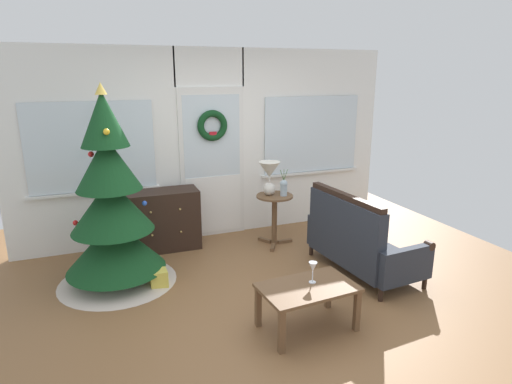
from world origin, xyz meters
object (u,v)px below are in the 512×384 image
(side_table, at_px, (274,210))
(flower_vase, at_px, (284,187))
(dresser_cabinet, at_px, (164,220))
(table_lamp, at_px, (269,174))
(christmas_tree, at_px, (112,215))
(coffee_table, at_px, (308,292))
(settee_sofa, at_px, (357,242))
(wine_glass, at_px, (313,268))
(gift_box, at_px, (159,278))

(side_table, xyz_separation_m, flower_vase, (0.10, -0.06, 0.31))
(dresser_cabinet, xyz_separation_m, table_lamp, (1.32, -0.37, 0.58))
(christmas_tree, bearing_deg, coffee_table, -46.24)
(settee_sofa, height_order, side_table, settee_sofa)
(dresser_cabinet, height_order, table_lamp, table_lamp)
(dresser_cabinet, bearing_deg, table_lamp, -15.76)
(wine_glass, bearing_deg, dresser_cabinet, 111.89)
(christmas_tree, bearing_deg, side_table, 9.74)
(settee_sofa, xyz_separation_m, side_table, (-0.53, 1.12, 0.11))
(settee_sofa, bearing_deg, gift_box, 167.44)
(christmas_tree, relative_size, settee_sofa, 1.48)
(flower_vase, relative_size, wine_glass, 1.79)
(settee_sofa, bearing_deg, christmas_tree, 163.43)
(table_lamp, relative_size, wine_glass, 2.26)
(wine_glass, bearing_deg, settee_sofa, 37.29)
(settee_sofa, distance_m, table_lamp, 1.43)
(flower_vase, distance_m, coffee_table, 2.02)
(dresser_cabinet, xyz_separation_m, side_table, (1.38, -0.41, 0.10))
(christmas_tree, relative_size, side_table, 3.12)
(flower_vase, height_order, gift_box, flower_vase)
(coffee_table, bearing_deg, flower_vase, 71.22)
(coffee_table, distance_m, wine_glass, 0.22)
(coffee_table, height_order, wine_glass, wine_glass)
(christmas_tree, height_order, dresser_cabinet, christmas_tree)
(coffee_table, bearing_deg, christmas_tree, 133.76)
(christmas_tree, xyz_separation_m, table_lamp, (1.98, 0.39, 0.20))
(table_lamp, xyz_separation_m, wine_glass, (-0.40, -1.92, -0.41))
(christmas_tree, distance_m, coffee_table, 2.22)
(christmas_tree, relative_size, dresser_cabinet, 2.35)
(gift_box, bearing_deg, coffee_table, -49.40)
(table_lamp, bearing_deg, flower_vase, -32.01)
(side_table, bearing_deg, gift_box, -158.92)
(christmas_tree, distance_m, gift_box, 0.84)
(side_table, xyz_separation_m, coffee_table, (-0.53, -1.92, -0.13))
(christmas_tree, xyz_separation_m, dresser_cabinet, (0.66, 0.76, -0.38))
(dresser_cabinet, height_order, flower_vase, flower_vase)
(table_lamp, bearing_deg, gift_box, -156.96)
(christmas_tree, relative_size, coffee_table, 2.45)
(table_lamp, height_order, wine_glass, table_lamp)
(christmas_tree, xyz_separation_m, settee_sofa, (2.58, -0.77, -0.40))
(christmas_tree, distance_m, side_table, 2.09)
(gift_box, bearing_deg, christmas_tree, 144.83)
(dresser_cabinet, height_order, settee_sofa, settee_sofa)
(settee_sofa, bearing_deg, coffee_table, -142.93)
(side_table, distance_m, flower_vase, 0.34)
(christmas_tree, relative_size, wine_glass, 10.97)
(dresser_cabinet, relative_size, flower_vase, 2.60)
(wine_glass, bearing_deg, side_table, 76.12)
(settee_sofa, xyz_separation_m, coffee_table, (-1.07, -0.81, -0.02))
(coffee_table, xyz_separation_m, wine_glass, (0.07, 0.05, 0.20))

